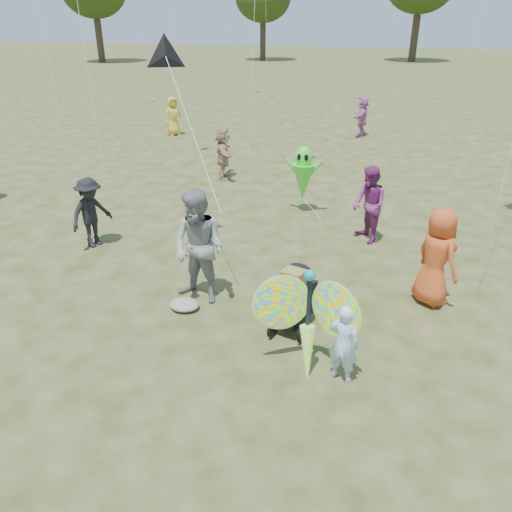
% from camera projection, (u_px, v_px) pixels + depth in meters
% --- Properties ---
extents(ground, '(160.00, 160.00, 0.00)m').
position_uv_depth(ground, '(241.00, 368.00, 7.32)').
color(ground, '#51592B').
rests_on(ground, ground).
extents(child_girl, '(0.50, 0.40, 1.21)m').
position_uv_depth(child_girl, '(344.00, 343.00, 6.84)').
color(child_girl, '#AFCBF8').
rests_on(child_girl, ground).
extents(adult_man, '(1.16, 1.00, 2.06)m').
position_uv_depth(adult_man, '(199.00, 248.00, 8.64)').
color(adult_man, gray).
rests_on(adult_man, ground).
extents(grey_bag, '(0.53, 0.44, 0.17)m').
position_uv_depth(grey_bag, '(184.00, 305.00, 8.74)').
color(grey_bag, gray).
rests_on(grey_bag, ground).
extents(crowd_a, '(0.99, 1.03, 1.77)m').
position_uv_depth(crowd_a, '(437.00, 257.00, 8.62)').
color(crowd_a, '#CB4C20').
rests_on(crowd_a, ground).
extents(crowd_b, '(0.88, 1.14, 1.56)m').
position_uv_depth(crowd_b, '(91.00, 213.00, 10.85)').
color(crowd_b, black).
rests_on(crowd_b, ground).
extents(crowd_d, '(0.95, 1.53, 1.58)m').
position_uv_depth(crowd_d, '(223.00, 153.00, 15.46)').
color(crowd_d, tan).
rests_on(crowd_d, ground).
extents(crowd_e, '(0.99, 1.05, 1.72)m').
position_uv_depth(crowd_e, '(369.00, 205.00, 11.06)').
color(crowd_e, '#7A286F').
rests_on(crowd_e, ground).
extents(crowd_g, '(0.90, 0.90, 1.58)m').
position_uv_depth(crowd_g, '(173.00, 116.00, 21.05)').
color(crowd_g, gold).
rests_on(crowd_g, ground).
extents(crowd_j, '(0.60, 1.56, 1.65)m').
position_uv_depth(crowd_j, '(362.00, 116.00, 20.86)').
color(crowd_j, '#C36FB2').
rests_on(crowd_j, ground).
extents(jogging_stroller, '(0.67, 1.12, 1.09)m').
position_uv_depth(jogging_stroller, '(294.00, 294.00, 8.03)').
color(jogging_stroller, black).
rests_on(jogging_stroller, ground).
extents(butterfly_kite, '(1.74, 0.75, 1.80)m').
position_uv_depth(butterfly_kite, '(308.00, 321.00, 6.95)').
color(butterfly_kite, '#FF2832').
rests_on(butterfly_kite, ground).
extents(delta_kite_rig, '(2.19, 2.23, 2.72)m').
position_uv_depth(delta_kite_rig, '(166.00, 57.00, 9.42)').
color(delta_kite_rig, black).
rests_on(delta_kite_rig, ground).
extents(alien_kite, '(1.12, 0.69, 1.74)m').
position_uv_depth(alien_kite, '(303.00, 176.00, 12.65)').
color(alien_kite, '#47E636').
rests_on(alien_kite, ground).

